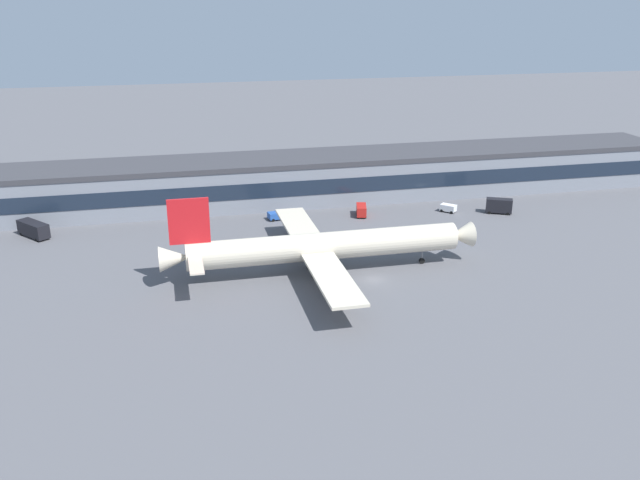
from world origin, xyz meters
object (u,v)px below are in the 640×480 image
stair_truck (499,205)px  airliner (320,247)px  fuel_truck (33,229)px  pushback_tractor (279,215)px  baggage_tug (448,208)px  crew_van (361,210)px

stair_truck → airliner: bearing=-152.2°
airliner → fuel_truck: size_ratio=7.12×
stair_truck → pushback_tractor: bearing=172.0°
airliner → stair_truck: size_ratio=9.18×
pushback_tractor → baggage_tug: size_ratio=1.28×
airliner → pushback_tractor: (-1.98, 33.27, -4.16)m
stair_truck → fuel_truck: size_ratio=0.78×
baggage_tug → fuel_truck: bearing=177.8°
stair_truck → fuel_truck: (-104.64, 7.17, -0.10)m
airliner → crew_van: bearing=61.3°
stair_truck → fuel_truck: 104.89m
airliner → baggage_tug: size_ratio=14.80×
fuel_truck → pushback_tractor: bearing=0.0°
baggage_tug → crew_van: bearing=174.6°
stair_truck → crew_van: (-32.13, 5.55, -0.52)m
crew_van → fuel_truck: bearing=178.7°
fuel_truck → baggage_tug: fuel_truck is taller
airliner → fuel_truck: bearing=149.0°
fuel_truck → stair_truck: bearing=-3.9°
fuel_truck → baggage_tug: bearing=-2.2°
stair_truck → crew_van: bearing=170.2°
crew_van → pushback_tractor: 19.34m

